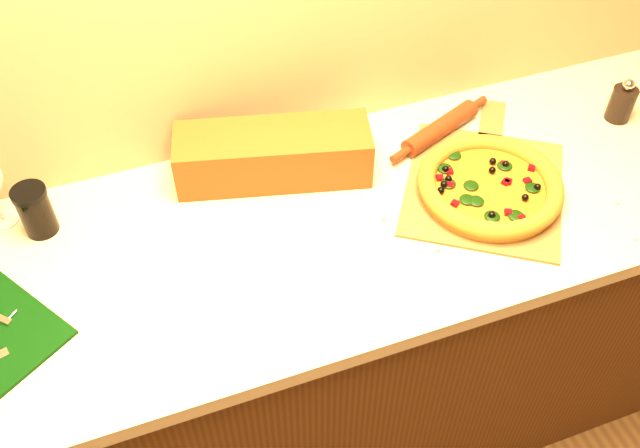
{
  "coord_description": "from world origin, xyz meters",
  "views": [
    {
      "loc": [
        -0.31,
        0.42,
        2.06
      ],
      "look_at": [
        0.04,
        1.38,
        0.96
      ],
      "focal_mm": 40.0,
      "sensor_mm": 36.0,
      "label": 1
    }
  ],
  "objects": [
    {
      "name": "pizza",
      "position": [
        0.45,
        1.38,
        0.93
      ],
      "size": [
        0.33,
        0.33,
        0.05
      ],
      "color": "#BE8D2F",
      "rests_on": "pizza_peel"
    },
    {
      "name": "countertop",
      "position": [
        0.0,
        1.43,
        0.88
      ],
      "size": [
        2.84,
        0.68,
        0.04
      ],
      "primitive_type": "cube",
      "color": "beige",
      "rests_on": "cabinet"
    },
    {
      "name": "cabinet",
      "position": [
        0.0,
        1.43,
        0.43
      ],
      "size": [
        2.8,
        0.65,
        0.86
      ],
      "primitive_type": "cube",
      "color": "#42250E",
      "rests_on": "ground"
    },
    {
      "name": "pepper_grinder",
      "position": [
        0.9,
        1.51,
        0.95
      ],
      "size": [
        0.06,
        0.06,
        0.12
      ],
      "color": "black",
      "rests_on": "countertop"
    },
    {
      "name": "rolling_pin",
      "position": [
        0.44,
        1.61,
        0.92
      ],
      "size": [
        0.33,
        0.15,
        0.05
      ],
      "rotation": [
        0.0,
        0.0,
        0.39
      ],
      "color": "#59220F",
      "rests_on": "countertop"
    },
    {
      "name": "pizza_peel",
      "position": [
        0.46,
        1.41,
        0.9
      ],
      "size": [
        0.51,
        0.55,
        0.01
      ],
      "rotation": [
        0.0,
        0.0,
        -0.59
      ],
      "color": "brown",
      "rests_on": "countertop"
    },
    {
      "name": "bread_bag",
      "position": [
        0.01,
        1.62,
        0.96
      ],
      "size": [
        0.47,
        0.25,
        0.12
      ],
      "primitive_type": "cube",
      "rotation": [
        0.0,
        0.0,
        -0.25
      ],
      "color": "brown",
      "rests_on": "countertop"
    },
    {
      "name": "dark_jar",
      "position": [
        -0.52,
        1.62,
        0.96
      ],
      "size": [
        0.07,
        0.07,
        0.12
      ],
      "color": "black",
      "rests_on": "countertop"
    }
  ]
}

